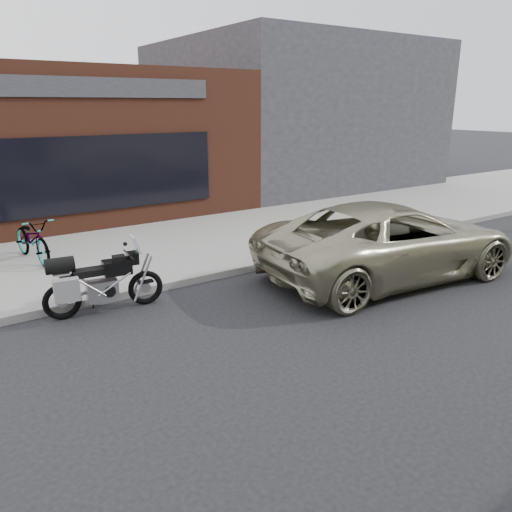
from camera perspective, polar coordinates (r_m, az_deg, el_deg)
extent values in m
plane|color=black|center=(7.20, 8.88, -12.23)|extent=(120.00, 120.00, 0.00)
cube|color=gray|center=(12.79, -12.88, 1.07)|extent=(44.00, 6.00, 0.15)
cube|color=black|center=(13.81, -24.22, 8.07)|extent=(10.00, 0.08, 2.00)
cube|color=#2A2B30|center=(13.70, -25.38, 17.16)|extent=(10.00, 0.08, 0.50)
cube|color=#2A2B30|center=(23.46, 3.76, 15.77)|extent=(10.00, 10.00, 6.00)
torus|color=black|center=(9.01, -21.27, -4.89)|extent=(0.64, 0.17, 0.64)
torus|color=black|center=(9.24, -12.51, -3.54)|extent=(0.64, 0.17, 0.64)
cube|color=#B7B7BC|center=(9.06, -17.17, -3.76)|extent=(0.55, 0.34, 0.36)
cube|color=black|center=(8.99, -15.61, -1.22)|extent=(0.50, 0.35, 0.25)
cube|color=black|center=(8.91, -18.56, -1.77)|extent=(0.55, 0.32, 0.11)
cube|color=black|center=(8.89, -20.62, -2.53)|extent=(0.31, 0.24, 0.13)
cube|color=black|center=(9.01, -13.91, -0.21)|extent=(0.19, 0.25, 0.21)
cube|color=silver|center=(8.96, -13.60, 1.30)|extent=(0.17, 0.30, 0.32)
cylinder|color=black|center=(8.98, -14.35, 0.13)|extent=(0.10, 0.66, 0.03)
cube|color=#B7B7BC|center=(8.84, -21.44, -1.83)|extent=(0.30, 0.31, 0.03)
cube|color=slate|center=(8.69, -20.82, -3.69)|extent=(0.42, 0.21, 0.38)
cylinder|color=black|center=(8.80, -21.53, -1.01)|extent=(0.48, 0.31, 0.27)
cylinder|color=#B7B7BC|center=(9.17, -19.65, -4.19)|extent=(0.53, 0.13, 0.18)
imported|color=tan|center=(10.67, 15.08, 1.72)|extent=(5.89, 3.17, 1.57)
imported|color=gray|center=(12.04, -24.19, 1.79)|extent=(0.93, 1.95, 0.98)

